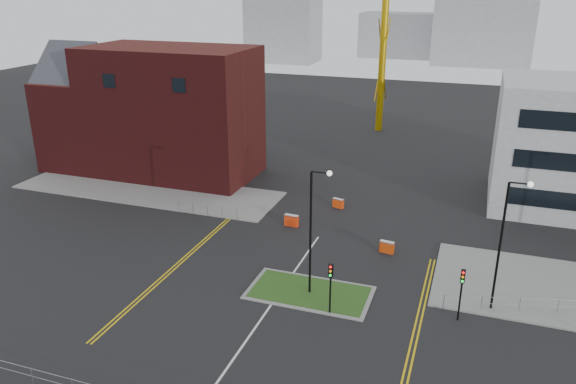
% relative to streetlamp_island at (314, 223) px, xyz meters
% --- Properties ---
extents(ground, '(200.00, 200.00, 0.00)m').
position_rel_streetlamp_island_xyz_m(ground, '(-2.22, -8.00, -5.41)').
color(ground, black).
rests_on(ground, ground).
extents(pavement_left, '(28.00, 8.00, 0.12)m').
position_rel_streetlamp_island_xyz_m(pavement_left, '(-22.22, 14.00, -5.35)').
color(pavement_left, slate).
rests_on(pavement_left, ground).
extents(island_kerb, '(8.60, 4.60, 0.08)m').
position_rel_streetlamp_island_xyz_m(island_kerb, '(-0.22, 0.00, -5.37)').
color(island_kerb, slate).
rests_on(island_kerb, ground).
extents(grass_island, '(8.00, 4.00, 0.12)m').
position_rel_streetlamp_island_xyz_m(grass_island, '(-0.22, 0.00, -5.35)').
color(grass_island, '#244617').
rests_on(grass_island, ground).
extents(brick_building, '(24.20, 10.07, 14.24)m').
position_rel_streetlamp_island_xyz_m(brick_building, '(-25.19, 20.00, 1.44)').
color(brick_building, '#491213').
rests_on(brick_building, ground).
extents(streetlamp_island, '(1.46, 0.36, 9.18)m').
position_rel_streetlamp_island_xyz_m(streetlamp_island, '(0.00, 0.00, 0.00)').
color(streetlamp_island, black).
rests_on(streetlamp_island, ground).
extents(streetlamp_right_near, '(1.46, 0.36, 9.18)m').
position_rel_streetlamp_island_xyz_m(streetlamp_right_near, '(12.00, 2.00, 0.00)').
color(streetlamp_right_near, black).
rests_on(streetlamp_right_near, ground).
extents(traffic_light_island, '(0.28, 0.33, 3.65)m').
position_rel_streetlamp_island_xyz_m(traffic_light_island, '(1.78, -2.02, -2.85)').
color(traffic_light_island, black).
rests_on(traffic_light_island, ground).
extents(traffic_light_right, '(0.28, 0.33, 3.65)m').
position_rel_streetlamp_island_xyz_m(traffic_light_right, '(9.78, -0.02, -2.85)').
color(traffic_light_right, black).
rests_on(traffic_light_right, ground).
extents(railing_left, '(6.05, 0.05, 1.10)m').
position_rel_streetlamp_island_xyz_m(railing_left, '(-13.22, 10.00, -4.67)').
color(railing_left, gray).
rests_on(railing_left, ground).
extents(centre_line, '(0.15, 30.00, 0.01)m').
position_rel_streetlamp_island_xyz_m(centre_line, '(-2.22, -6.00, -5.41)').
color(centre_line, silver).
rests_on(centre_line, ground).
extents(yellow_left_a, '(0.12, 24.00, 0.01)m').
position_rel_streetlamp_island_xyz_m(yellow_left_a, '(-11.22, 2.00, -5.41)').
color(yellow_left_a, gold).
rests_on(yellow_left_a, ground).
extents(yellow_left_b, '(0.12, 24.00, 0.01)m').
position_rel_streetlamp_island_xyz_m(yellow_left_b, '(-10.92, 2.00, -5.41)').
color(yellow_left_b, gold).
rests_on(yellow_left_b, ground).
extents(yellow_right_a, '(0.12, 20.00, 0.01)m').
position_rel_streetlamp_island_xyz_m(yellow_right_a, '(7.28, -2.00, -5.41)').
color(yellow_right_a, gold).
rests_on(yellow_right_a, ground).
extents(yellow_right_b, '(0.12, 20.00, 0.01)m').
position_rel_streetlamp_island_xyz_m(yellow_right_b, '(7.58, -2.00, -5.41)').
color(yellow_right_b, gold).
rests_on(yellow_right_b, ground).
extents(skyline_a, '(18.00, 12.00, 22.00)m').
position_rel_streetlamp_island_xyz_m(skyline_a, '(-42.22, 112.00, 5.59)').
color(skyline_a, gray).
rests_on(skyline_a, ground).
extents(skyline_b, '(24.00, 12.00, 16.00)m').
position_rel_streetlamp_island_xyz_m(skyline_b, '(7.78, 122.00, 2.59)').
color(skyline_b, gray).
rests_on(skyline_b, ground).
extents(skyline_d, '(30.00, 12.00, 12.00)m').
position_rel_streetlamp_island_xyz_m(skyline_d, '(-10.22, 132.00, 0.59)').
color(skyline_d, gray).
rests_on(skyline_d, ground).
extents(barrier_left, '(1.27, 0.52, 1.05)m').
position_rel_streetlamp_island_xyz_m(barrier_left, '(-5.14, 10.46, -4.85)').
color(barrier_left, '#FF380E').
rests_on(barrier_left, ground).
extents(barrier_mid, '(1.14, 0.65, 0.91)m').
position_rel_streetlamp_island_xyz_m(barrier_mid, '(-2.29, 16.00, -4.92)').
color(barrier_mid, '#FE410E').
rests_on(barrier_mid, ground).
extents(barrier_right, '(1.20, 0.53, 0.98)m').
position_rel_streetlamp_island_xyz_m(barrier_right, '(3.78, 8.03, -4.88)').
color(barrier_right, '#D83F0C').
rests_on(barrier_right, ground).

